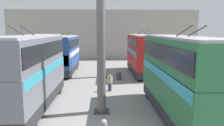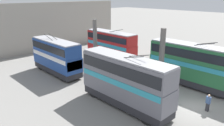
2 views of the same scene
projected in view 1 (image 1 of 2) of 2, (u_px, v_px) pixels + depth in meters
depot_back_wall at (103, 35)px, 41.11m from camera, size 0.50×36.00×9.30m
support_column_near at (101, 59)px, 14.35m from camera, size 1.04×1.04×7.46m
support_column_far at (102, 47)px, 25.44m from camera, size 1.04×1.04×7.46m
bus_left_near at (179, 72)px, 13.50m from camera, size 10.68×2.54×5.77m
bus_left_far at (141, 52)px, 27.53m from camera, size 9.46×2.54×5.57m
bus_right_mid at (32, 68)px, 15.09m from camera, size 10.26×2.54×5.79m
bus_right_far at (65, 52)px, 28.12m from camera, size 9.09×2.54×5.41m
person_aisle_midway at (110, 82)px, 19.87m from camera, size 0.39×0.48×1.56m
oil_drum at (119, 76)px, 24.50m from camera, size 0.64×0.64×0.83m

